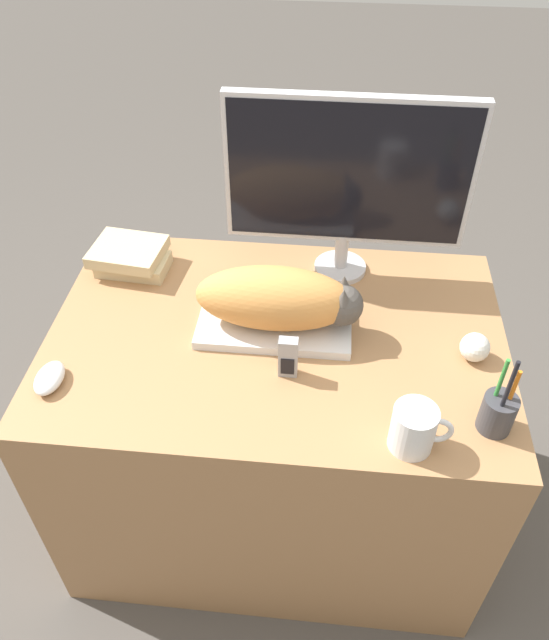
% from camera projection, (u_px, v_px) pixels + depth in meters
% --- Properties ---
extents(ground_plane, '(12.00, 12.00, 0.00)m').
position_uv_depth(ground_plane, '(263.00, 617.00, 1.80)').
color(ground_plane, '#4C4742').
extents(desk, '(1.14, 0.77, 0.77)m').
position_uv_depth(desk, '(276.00, 428.00, 1.82)').
color(desk, '#9E7047').
rests_on(desk, ground_plane).
extents(keyboard, '(0.38, 0.18, 0.02)m').
position_uv_depth(keyboard, '(274.00, 326.00, 1.56)').
color(keyboard, silver).
rests_on(keyboard, desk).
extents(cat, '(0.41, 0.16, 0.16)m').
position_uv_depth(cat, '(282.00, 299.00, 1.50)').
color(cat, '#D18C47').
rests_on(cat, keyboard).
extents(monitor, '(0.62, 0.14, 0.50)m').
position_uv_depth(monitor, '(348.00, 177.00, 1.55)').
color(monitor, '#B7B7BC').
rests_on(monitor, desk).
extents(computer_mouse, '(0.06, 0.10, 0.04)m').
position_uv_depth(computer_mouse, '(49.00, 378.00, 1.43)').
color(computer_mouse, silver).
rests_on(computer_mouse, desk).
extents(coffee_mug, '(0.13, 0.09, 0.11)m').
position_uv_depth(coffee_mug, '(414.00, 429.00, 1.28)').
color(coffee_mug, silver).
rests_on(coffee_mug, desk).
extents(pen_cup, '(0.07, 0.07, 0.22)m').
position_uv_depth(pen_cup, '(498.00, 412.00, 1.31)').
color(pen_cup, '#38383D').
rests_on(pen_cup, desk).
extents(baseball, '(0.07, 0.07, 0.07)m').
position_uv_depth(baseball, '(475.00, 347.00, 1.48)').
color(baseball, silver).
rests_on(baseball, desk).
extents(phone, '(0.04, 0.03, 0.11)m').
position_uv_depth(phone, '(288.00, 357.00, 1.43)').
color(phone, '#99999E').
rests_on(phone, desk).
extents(book_stack, '(0.22, 0.18, 0.07)m').
position_uv_depth(book_stack, '(130.00, 257.00, 1.73)').
color(book_stack, '#C6B284').
rests_on(book_stack, desk).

